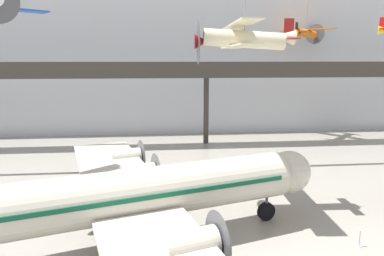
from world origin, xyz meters
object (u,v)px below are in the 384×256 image
(suspended_plane_cream_biplane, at_px, (244,39))
(stanchion_barrier, at_px, (359,242))
(suspended_plane_orange_highwing, at_px, (306,33))
(airliner_silver_main, at_px, (118,198))

(suspended_plane_cream_biplane, height_order, stanchion_barrier, suspended_plane_cream_biplane)
(suspended_plane_cream_biplane, xyz_separation_m, suspended_plane_orange_highwing, (14.51, 23.10, 2.10))
(suspended_plane_cream_biplane, xyz_separation_m, stanchion_barrier, (6.01, -6.57, -12.44))
(airliner_silver_main, relative_size, stanchion_barrier, 29.21)
(stanchion_barrier, bearing_deg, suspended_plane_orange_highwing, 74.00)
(suspended_plane_cream_biplane, bearing_deg, stanchion_barrier, 134.84)
(stanchion_barrier, bearing_deg, airliner_silver_main, 175.76)
(airliner_silver_main, relative_size, suspended_plane_orange_highwing, 4.64)
(suspended_plane_orange_highwing, distance_m, stanchion_barrier, 34.12)
(suspended_plane_orange_highwing, relative_size, stanchion_barrier, 6.30)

